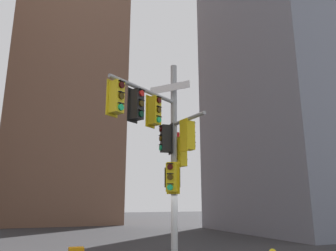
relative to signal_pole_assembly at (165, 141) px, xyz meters
name	(u,v)px	position (x,y,z in m)	size (l,w,h in m)	color
building_tower_right	(294,40)	(16.63, 10.13, 12.36)	(13.03, 13.03, 33.47)	slate
building_mid_block	(69,72)	(-1.82, 28.04, 13.41)	(12.03, 12.03, 35.56)	brown
signal_pole_assembly	(165,141)	(0.00, 0.00, 0.00)	(3.45, 2.33, 7.50)	#9EA0A3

